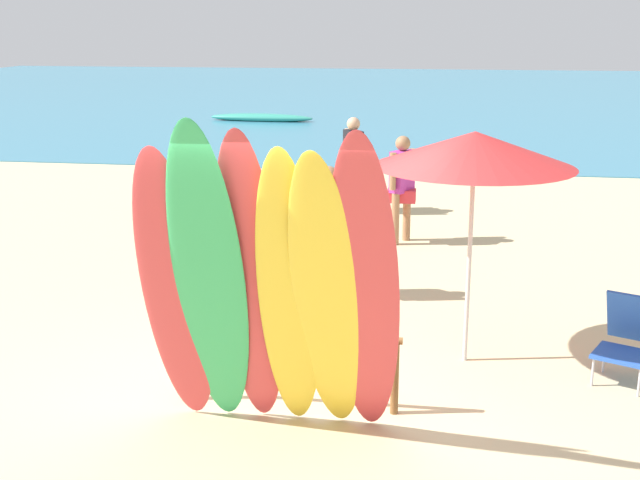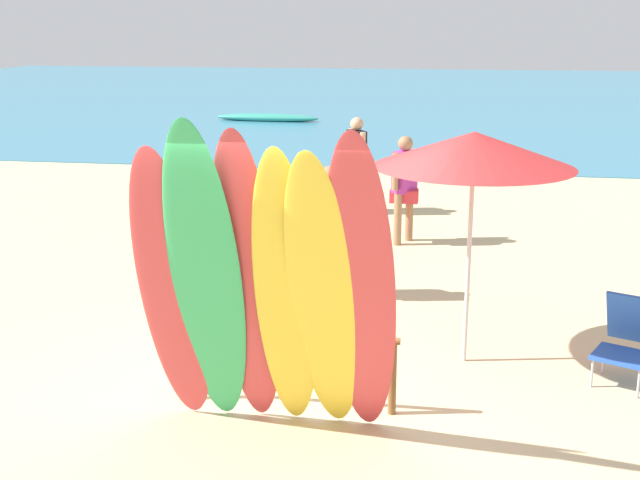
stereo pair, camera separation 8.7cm
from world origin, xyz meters
name	(u,v)px [view 2 (the right image)]	position (x,y,z in m)	size (l,w,h in m)	color
ground	(396,157)	(0.00, 14.00, 0.00)	(60.00, 60.00, 0.00)	#D3BC8C
ocean_water	(424,95)	(0.00, 31.86, 0.01)	(60.00, 40.00, 0.02)	teal
surfboard_rack	(285,351)	(0.00, 0.00, 0.52)	(2.00, 0.07, 0.71)	brown
surfboard_red_0	(173,292)	(-0.78, -0.64, 1.24)	(0.55, 0.06, 2.59)	#D13D42
surfboard_green_1	(207,282)	(-0.48, -0.69, 1.35)	(0.57, 0.08, 2.84)	#38B266
surfboard_red_2	(248,286)	(-0.17, -0.60, 1.31)	(0.50, 0.07, 2.72)	#D13D42
surfboard_yellow_3	(286,297)	(0.14, -0.65, 1.26)	(0.49, 0.08, 2.64)	yellow
surfboard_yellow_4	(324,301)	(0.45, -0.70, 1.25)	(0.54, 0.07, 2.68)	yellow
surfboard_red_5	(361,296)	(0.74, -0.75, 1.33)	(0.53, 0.06, 2.84)	#D13D42
beachgoer_near_rack	(356,158)	(-0.28, 7.73, 0.98)	(0.44, 0.57, 1.69)	tan
beachgoer_photographing	(329,223)	(-0.07, 3.04, 0.95)	(0.54, 0.40, 1.64)	#9E704C
beachgoer_by_water	(404,182)	(0.68, 5.78, 0.95)	(0.43, 0.56, 1.65)	#9E704C
beach_chair_red	(628,337)	(3.09, 1.08, 0.43)	(0.74, 0.82, 0.83)	#B7B7BC
beach_umbrella	(474,150)	(1.58, 1.28, 2.15)	(1.92, 1.92, 2.32)	silver
distant_boat	(267,118)	(-4.84, 20.79, 0.13)	(3.56, 0.76, 0.28)	teal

